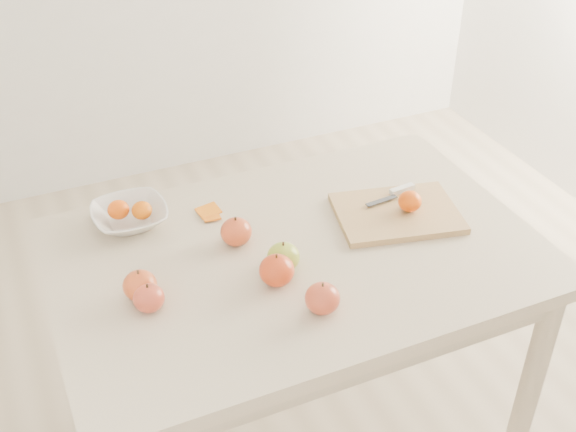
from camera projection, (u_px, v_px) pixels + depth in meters
name	position (u px, v px, depth m)	size (l,w,h in m)	color
table	(296.00, 280.00, 1.85)	(1.20, 0.80, 0.75)	beige
cutting_board	(397.00, 213.00, 1.90)	(0.32, 0.23, 0.02)	tan
board_tangerine	(410.00, 201.00, 1.89)	(0.06, 0.06, 0.05)	#C95207
fruit_bowl	(130.00, 216.00, 1.87)	(0.19, 0.19, 0.05)	white
bowl_tangerine_near	(118.00, 210.00, 1.86)	(0.06, 0.06, 0.05)	#DF4A07
bowl_tangerine_far	(142.00, 210.00, 1.86)	(0.05, 0.05, 0.05)	#D66107
orange_peel_a	(209.00, 212.00, 1.92)	(0.06, 0.04, 0.00)	orange
orange_peel_b	(212.00, 218.00, 1.90)	(0.04, 0.04, 0.00)	orange
paring_knife	(399.00, 191.00, 1.96)	(0.17, 0.05, 0.01)	white
apple_green	(283.00, 257.00, 1.71)	(0.08, 0.08, 0.07)	olive
apple_red_a	(236.00, 232.00, 1.79)	(0.08, 0.08, 0.07)	maroon
apple_red_d	(149.00, 298.00, 1.59)	(0.07, 0.07, 0.06)	maroon
apple_red_b	(140.00, 285.00, 1.62)	(0.08, 0.08, 0.07)	#950E09
apple_red_c	(322.00, 298.00, 1.59)	(0.08, 0.08, 0.07)	maroon
apple_red_e	(277.00, 270.00, 1.66)	(0.08, 0.08, 0.07)	#9E1611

